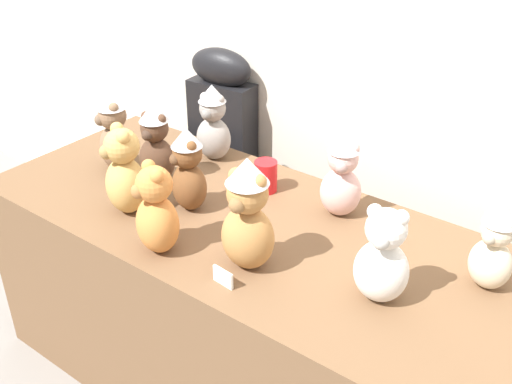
# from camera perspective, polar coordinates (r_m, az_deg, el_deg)

# --- Properties ---
(wall_back) EXTENTS (7.00, 0.08, 2.60)m
(wall_back) POSITION_cam_1_polar(r_m,az_deg,el_deg) (2.22, 10.35, 16.74)
(wall_back) COLOR silver
(wall_back) RESTS_ON ground_plane
(display_table) EXTENTS (1.91, 0.77, 0.73)m
(display_table) POSITION_cam_1_polar(r_m,az_deg,el_deg) (2.16, 0.00, -11.27)
(display_table) COLOR brown
(display_table) RESTS_ON ground_plane
(instrument_case) EXTENTS (0.29, 0.14, 1.08)m
(instrument_case) POSITION_cam_1_polar(r_m,az_deg,el_deg) (2.68, -3.00, 2.26)
(instrument_case) COLOR black
(instrument_case) RESTS_ON ground_plane
(teddy_bear_caramel) EXTENTS (0.17, 0.15, 0.34)m
(teddy_bear_caramel) POSITION_cam_1_polar(r_m,az_deg,el_deg) (1.67, -0.80, -2.22)
(teddy_bear_caramel) COLOR #B27A42
(teddy_bear_caramel) RESTS_ON display_table
(teddy_bear_cocoa) EXTENTS (0.15, 0.13, 0.29)m
(teddy_bear_cocoa) POSITION_cam_1_polar(r_m,az_deg,el_deg) (2.15, -9.33, 4.45)
(teddy_bear_cocoa) COLOR #4C3323
(teddy_bear_cocoa) RESTS_ON display_table
(teddy_bear_mocha) EXTENTS (0.17, 0.17, 0.30)m
(teddy_bear_mocha) POSITION_cam_1_polar(r_m,az_deg,el_deg) (2.26, -13.10, 5.53)
(teddy_bear_mocha) COLOR #7F6047
(teddy_bear_mocha) RESTS_ON display_table
(teddy_bear_chestnut) EXTENTS (0.16, 0.15, 0.29)m
(teddy_bear_chestnut) POSITION_cam_1_polar(r_m,az_deg,el_deg) (1.97, -6.35, 2.03)
(teddy_bear_chestnut) COLOR brown
(teddy_bear_chestnut) RESTS_ON display_table
(teddy_bear_ginger) EXTENTS (0.18, 0.17, 0.28)m
(teddy_bear_ginger) POSITION_cam_1_polar(r_m,az_deg,el_deg) (1.78, -9.29, -1.81)
(teddy_bear_ginger) COLOR #D17F3D
(teddy_bear_ginger) RESTS_ON display_table
(teddy_bear_cream) EXTENTS (0.14, 0.12, 0.26)m
(teddy_bear_cream) POSITION_cam_1_polar(r_m,az_deg,el_deg) (1.73, 21.29, -4.84)
(teddy_bear_cream) COLOR beige
(teddy_bear_cream) RESTS_ON display_table
(teddy_bear_ash) EXTENTS (0.15, 0.14, 0.30)m
(teddy_bear_ash) POSITION_cam_1_polar(r_m,az_deg,el_deg) (2.29, -4.03, 6.39)
(teddy_bear_ash) COLOR gray
(teddy_bear_ash) RESTS_ON display_table
(teddy_bear_snow) EXTENTS (0.17, 0.15, 0.28)m
(teddy_bear_snow) POSITION_cam_1_polar(r_m,az_deg,el_deg) (1.60, 11.71, -6.06)
(teddy_bear_snow) COLOR white
(teddy_bear_snow) RESTS_ON display_table
(teddy_bear_blush) EXTENTS (0.17, 0.15, 0.29)m
(teddy_bear_blush) POSITION_cam_1_polar(r_m,az_deg,el_deg) (1.94, 8.00, 1.54)
(teddy_bear_blush) COLOR beige
(teddy_bear_blush) RESTS_ON display_table
(teddy_bear_honey) EXTENTS (0.19, 0.18, 0.30)m
(teddy_bear_honey) POSITION_cam_1_polar(r_m,az_deg,el_deg) (1.99, -12.15, 1.75)
(teddy_bear_honey) COLOR tan
(teddy_bear_honey) RESTS_ON display_table
(party_cup_red) EXTENTS (0.08, 0.08, 0.11)m
(party_cup_red) POSITION_cam_1_polar(r_m,az_deg,el_deg) (2.10, 0.90, 1.49)
(party_cup_red) COLOR red
(party_cup_red) RESTS_ON display_table
(name_card_front_left) EXTENTS (0.07, 0.01, 0.05)m
(name_card_front_left) POSITION_cam_1_polar(r_m,az_deg,el_deg) (1.68, -3.09, -7.94)
(name_card_front_left) COLOR white
(name_card_front_left) RESTS_ON display_table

